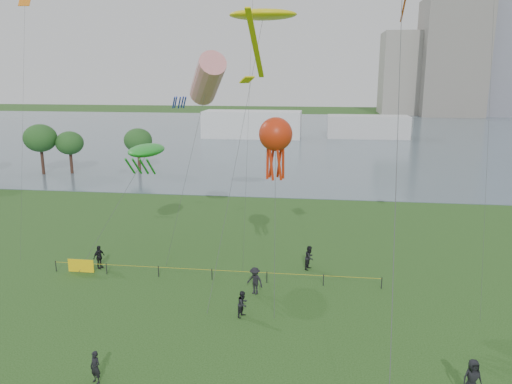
# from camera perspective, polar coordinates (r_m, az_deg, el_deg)

# --- Properties ---
(lake) EXTENTS (400.00, 120.00, 0.08)m
(lake) POSITION_cam_1_polar(r_m,az_deg,el_deg) (118.34, 5.70, 6.43)
(lake) COLOR slate
(lake) RESTS_ON ground_plane
(building_mid) EXTENTS (20.00, 20.00, 38.00)m
(building_mid) POSITION_cam_1_polar(r_m,az_deg,el_deg) (184.37, 21.43, 14.06)
(building_mid) COLOR slate
(building_mid) RESTS_ON ground_plane
(building_low) EXTENTS (16.00, 18.00, 28.00)m
(building_low) POSITION_cam_1_polar(r_m,az_deg,el_deg) (187.54, 16.60, 12.86)
(building_low) COLOR gray
(building_low) RESTS_ON ground_plane
(pavilion_left) EXTENTS (22.00, 8.00, 6.00)m
(pavilion_left) POSITION_cam_1_polar(r_m,az_deg,el_deg) (114.04, -0.44, 7.74)
(pavilion_left) COLOR silver
(pavilion_left) RESTS_ON ground_plane
(pavilion_right) EXTENTS (18.00, 7.00, 5.00)m
(pavilion_right) POSITION_cam_1_polar(r_m,az_deg,el_deg) (116.48, 12.65, 7.29)
(pavilion_right) COLOR silver
(pavilion_right) RESTS_ON ground_plane
(trees) EXTENTS (27.12, 13.37, 7.98)m
(trees) POSITION_cam_1_polar(r_m,az_deg,el_deg) (77.98, -23.80, 5.51)
(trees) COLOR #362018
(trees) RESTS_ON ground_plane
(fence) EXTENTS (24.07, 0.07, 1.05)m
(fence) POSITION_cam_1_polar(r_m,az_deg,el_deg) (38.33, -14.13, -8.45)
(fence) COLOR black
(fence) RESTS_ON ground_plane
(spectator_a) EXTENTS (0.91, 1.00, 1.67)m
(spectator_a) POSITION_cam_1_polar(r_m,az_deg,el_deg) (31.30, -1.51, -12.66)
(spectator_a) COLOR black
(spectator_a) RESTS_ON ground_plane
(spectator_b) EXTENTS (1.41, 1.18, 1.89)m
(spectator_b) POSITION_cam_1_polar(r_m,az_deg,el_deg) (34.15, -0.13, -10.10)
(spectator_b) COLOR black
(spectator_b) RESTS_ON ground_plane
(spectator_c) EXTENTS (0.81, 1.15, 1.81)m
(spectator_c) POSITION_cam_1_polar(r_m,az_deg,el_deg) (40.19, -17.50, -7.10)
(spectator_c) COLOR black
(spectator_c) RESTS_ON ground_plane
(spectator_d) EXTENTS (1.02, 0.77, 1.87)m
(spectator_d) POSITION_cam_1_polar(r_m,az_deg,el_deg) (26.46, 23.48, -18.94)
(spectator_d) COLOR black
(spectator_d) RESTS_ON ground_plane
(spectator_f) EXTENTS (0.71, 0.60, 1.64)m
(spectator_f) POSITION_cam_1_polar(r_m,az_deg,el_deg) (26.60, -17.89, -18.53)
(spectator_f) COLOR black
(spectator_f) RESTS_ON ground_plane
(spectator_g) EXTENTS (0.97, 1.08, 1.84)m
(spectator_g) POSITION_cam_1_polar(r_m,az_deg,el_deg) (38.42, 6.14, -7.46)
(spectator_g) COLOR black
(spectator_g) RESTS_ON ground_plane
(kite_stingray) EXTENTS (4.99, 11.81, 19.10)m
(kite_stingray) POSITION_cam_1_polar(r_m,az_deg,el_deg) (38.38, 0.77, 19.51)
(kite_stingray) COLOR #3F3F42
(kite_windsock) EXTENTS (5.35, 5.22, 16.12)m
(kite_windsock) POSITION_cam_1_polar(r_m,az_deg,el_deg) (36.84, -5.60, 12.71)
(kite_windsock) COLOR #3F3F42
(kite_creature) EXTENTS (5.39, 7.11, 9.10)m
(kite_creature) POSITION_cam_1_polar(r_m,az_deg,el_deg) (40.36, -12.41, 4.65)
(kite_creature) COLOR #3F3F42
(kite_octopus) EXTENTS (2.15, 4.86, 11.89)m
(kite_octopus) POSITION_cam_1_polar(r_m,az_deg,el_deg) (31.82, 2.26, 6.48)
(kite_octopus) COLOR #3F3F42
(kite_delta) EXTENTS (1.75, 12.17, 18.98)m
(kite_delta) POSITION_cam_1_polar(r_m,az_deg,el_deg) (22.77, 16.37, 19.49)
(kite_delta) COLOR #3F3F42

